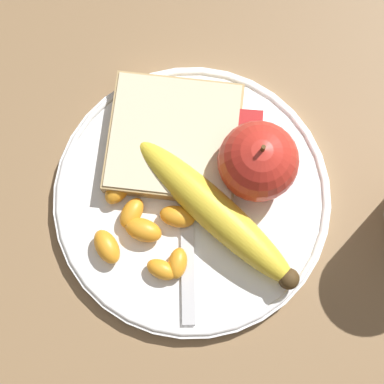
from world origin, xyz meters
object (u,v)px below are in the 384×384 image
Objects in this scene: bread_slice at (174,138)px; jam_packet at (236,132)px; apple at (258,161)px; banana at (217,213)px; plate at (192,198)px; fork at (183,203)px.

jam_packet is at bearing 10.64° from bread_slice.
banana is at bearing -125.85° from apple.
plate is 1.53× the size of banana.
plate is at bearing -68.21° from bread_slice.
bread_slice is (-0.04, 0.07, -0.01)m from banana.
banana is (0.02, -0.02, 0.02)m from plate.
apple is at bearing 26.82° from plate.
banana reaches higher than plate.
fork is at bearing -122.59° from jam_packet.
banana is (-0.03, -0.05, -0.02)m from apple.
banana reaches higher than jam_packet.
banana is at bearing -99.49° from jam_packet.
apple is 0.43× the size of fork.
bread_slice is at bearing 111.79° from plate.
banana reaches higher than bread_slice.
jam_packet reaches higher than plate.
apple is 1.76× the size of jam_packet.
bread_slice is 0.06m from jam_packet.
apple is 0.48× the size of banana.
apple is 0.08m from fork.
banana is 0.04m from fork.
plate is at bearing -153.18° from apple.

